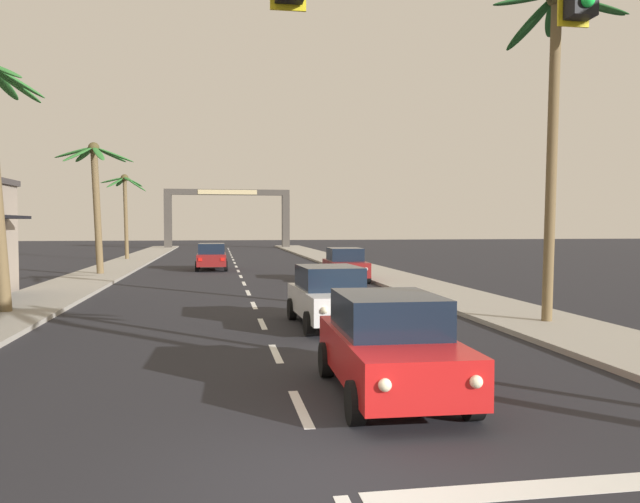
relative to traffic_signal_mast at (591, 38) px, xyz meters
name	(u,v)px	position (x,y,z in m)	size (l,w,h in m)	color
ground_plane	(333,480)	(-3.32, -0.44, -5.15)	(220.00, 220.00, 0.00)	#232328
sidewalk_right	(421,286)	(4.48, 19.56, -5.08)	(3.20, 110.00, 0.14)	#9E998E
sidewalk_left	(56,293)	(-11.12, 19.56, -5.08)	(3.20, 110.00, 0.14)	#9E998E
lane_markings	(257,290)	(-2.88, 19.86, -5.14)	(4.28, 89.05, 0.01)	silver
traffic_signal_mast	(591,38)	(0.00, 0.00, 0.00)	(10.90, 0.41, 7.05)	#2D2D33
sedan_lead_at_stop_bar	(389,344)	(-1.76, 2.79, -4.29)	(2.04, 4.49, 1.68)	red
sedan_third_in_queue	(330,296)	(-1.47, 9.91, -4.29)	(2.07, 4.50, 1.68)	silver
sedan_oncoming_far	(212,256)	(-4.95, 32.47, -4.29)	(1.95, 4.45, 1.68)	maroon
sedan_parked_nearest_kerb	(345,264)	(1.78, 23.41, -4.29)	(2.07, 4.50, 1.68)	maroon
palm_left_third	(95,183)	(-11.23, 28.86, 0.02)	(4.35, 3.85, 7.41)	brown
palm_left_farthest	(125,196)	(-11.83, 44.22, -0.03)	(3.64, 3.66, 6.88)	brown
palm_right_second	(556,77)	(4.72, 8.95, 1.79)	(4.18, 3.97, 9.46)	brown
town_gateway_arch	(228,210)	(-3.32, 69.61, -0.50)	(15.18, 0.90, 7.20)	#423D38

